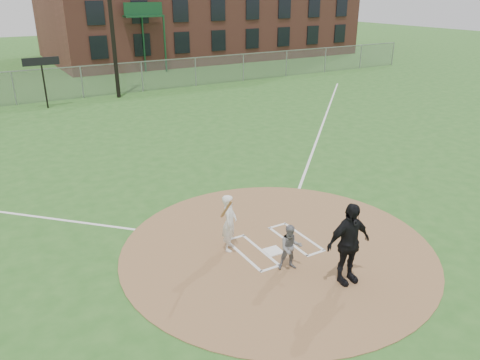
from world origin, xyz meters
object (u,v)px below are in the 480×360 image
home_plate (273,251)px  catcher (291,248)px  umpire (348,244)px  batter_at_plate (229,222)px

home_plate → catcher: 1.06m
home_plate → umpire: (0.73, -1.98, 1.00)m
home_plate → catcher: bearing=-96.5°
umpire → batter_at_plate: bearing=124.9°
home_plate → batter_at_plate: 1.41m
catcher → home_plate: bearing=106.1°
catcher → batter_at_plate: size_ratio=0.67×
catcher → batter_at_plate: (-0.84, 1.59, 0.20)m
umpire → batter_at_plate: size_ratio=1.14×
home_plate → batter_at_plate: batter_at_plate is taller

